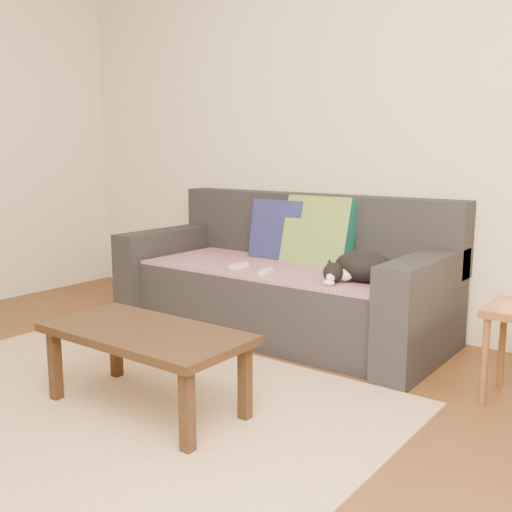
# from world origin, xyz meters

# --- Properties ---
(ground) EXTENTS (4.50, 4.50, 0.00)m
(ground) POSITION_xyz_m (0.00, 0.00, 0.00)
(ground) COLOR brown
(ground) RESTS_ON ground
(back_wall) EXTENTS (4.50, 0.04, 2.60)m
(back_wall) POSITION_xyz_m (0.00, 2.00, 1.30)
(back_wall) COLOR beige
(back_wall) RESTS_ON ground
(sofa) EXTENTS (2.10, 0.94, 0.87)m
(sofa) POSITION_xyz_m (0.00, 1.57, 0.31)
(sofa) COLOR #232328
(sofa) RESTS_ON ground
(throw_blanket) EXTENTS (1.66, 0.74, 0.02)m
(throw_blanket) POSITION_xyz_m (0.00, 1.48, 0.43)
(throw_blanket) COLOR #4B2A50
(throw_blanket) RESTS_ON sofa
(cushion_navy) EXTENTS (0.39, 0.16, 0.41)m
(cushion_navy) POSITION_xyz_m (-0.16, 1.74, 0.63)
(cushion_navy) COLOR #0F1641
(cushion_navy) RESTS_ON throw_blanket
(cushion_green) EXTENTS (0.46, 0.23, 0.48)m
(cushion_green) POSITION_xyz_m (0.15, 1.74, 0.63)
(cushion_green) COLOR #0B4944
(cushion_green) RESTS_ON throw_blanket
(cat) EXTENTS (0.41, 0.38, 0.17)m
(cat) POSITION_xyz_m (0.63, 1.38, 0.52)
(cat) COLOR black
(cat) RESTS_ON throw_blanket
(wii_remote_a) EXTENTS (0.04, 0.15, 0.03)m
(wii_remote_a) POSITION_xyz_m (-0.15, 1.29, 0.46)
(wii_remote_a) COLOR white
(wii_remote_a) RESTS_ON throw_blanket
(wii_remote_b) EXTENTS (0.07, 0.15, 0.03)m
(wii_remote_b) POSITION_xyz_m (0.09, 1.25, 0.46)
(wii_remote_b) COLOR white
(wii_remote_b) RESTS_ON throw_blanket
(rug) EXTENTS (2.50, 1.80, 0.01)m
(rug) POSITION_xyz_m (0.00, 0.15, 0.01)
(rug) COLOR tan
(rug) RESTS_ON ground
(coffee_table) EXTENTS (0.95, 0.47, 0.38)m
(coffee_table) POSITION_xyz_m (0.19, 0.20, 0.33)
(coffee_table) COLOR black
(coffee_table) RESTS_ON rug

